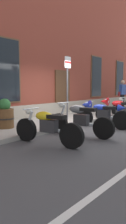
% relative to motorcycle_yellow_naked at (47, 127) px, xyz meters
% --- Properties ---
extents(ground_plane, '(140.00, 140.00, 0.00)m').
position_rel_motorcycle_yellow_naked_xyz_m(ground_plane, '(2.92, 0.88, -0.47)').
color(ground_plane, '#424244').
extents(sidewalk, '(29.34, 2.42, 0.13)m').
position_rel_motorcycle_yellow_naked_xyz_m(sidewalk, '(2.92, 2.09, -0.40)').
color(sidewalk, gray).
rests_on(sidewalk, ground_plane).
extents(brick_pub_facade, '(23.34, 5.42, 9.34)m').
position_rel_motorcycle_yellow_naked_xyz_m(brick_pub_facade, '(2.92, 5.96, 4.19)').
color(brick_pub_facade, brown).
rests_on(brick_pub_facade, ground_plane).
extents(motorcycle_yellow_naked, '(0.62, 2.05, 0.92)m').
position_rel_motorcycle_yellow_naked_xyz_m(motorcycle_yellow_naked, '(0.00, 0.00, 0.00)').
color(motorcycle_yellow_naked, black).
rests_on(motorcycle_yellow_naked, ground_plane).
extents(motorcycle_grey_naked, '(0.62, 2.18, 1.00)m').
position_rel_motorcycle_yellow_naked_xyz_m(motorcycle_grey_naked, '(1.35, -0.06, 0.02)').
color(motorcycle_grey_naked, black).
rests_on(motorcycle_grey_naked, ground_plane).
extents(motorcycle_blue_sport, '(0.62, 2.09, 0.98)m').
position_rel_motorcycle_yellow_naked_xyz_m(motorcycle_blue_sport, '(2.91, 0.09, 0.07)').
color(motorcycle_blue_sport, black).
rests_on(motorcycle_blue_sport, ground_plane).
extents(motorcycle_red_sport, '(0.67, 2.11, 1.04)m').
position_rel_motorcycle_yellow_naked_xyz_m(motorcycle_red_sport, '(4.35, 0.08, 0.10)').
color(motorcycle_red_sport, black).
rests_on(motorcycle_red_sport, ground_plane).
extents(pedestrian_blue_top, '(0.65, 0.30, 1.75)m').
position_rel_motorcycle_yellow_naked_xyz_m(pedestrian_blue_top, '(8.60, 1.83, 0.65)').
color(pedestrian_blue_top, black).
rests_on(pedestrian_blue_top, sidewalk).
extents(parking_sign, '(0.36, 0.07, 2.56)m').
position_rel_motorcycle_yellow_naked_xyz_m(parking_sign, '(2.89, 1.60, 1.31)').
color(parking_sign, '#4C4C51').
rests_on(parking_sign, sidewalk).
extents(barrel_planter, '(0.61, 0.61, 0.97)m').
position_rel_motorcycle_yellow_naked_xyz_m(barrel_planter, '(0.28, 2.18, 0.08)').
color(barrel_planter, brown).
rests_on(barrel_planter, sidewalk).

